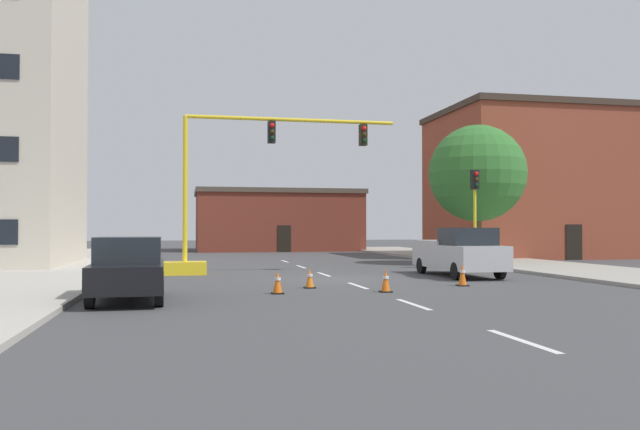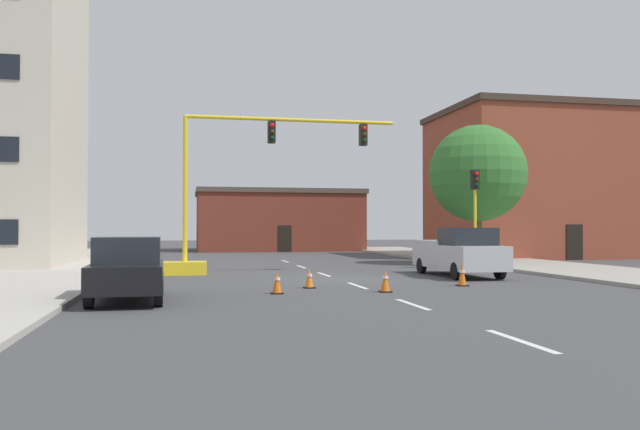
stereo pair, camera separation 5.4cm
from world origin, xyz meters
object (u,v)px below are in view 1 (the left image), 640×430
(traffic_light_pole_right, at_px, (475,196))
(pickup_truck_silver, at_px, (459,252))
(traffic_cone_roadside_c, at_px, (386,281))
(traffic_cone_roadside_a, at_px, (278,282))
(traffic_signal_gantry, at_px, (217,220))
(traffic_cone_roadside_b, at_px, (462,275))
(tree_right_mid, at_px, (477,173))
(sedan_black_near_left, at_px, (129,268))
(traffic_cone_roadside_d, at_px, (310,278))

(traffic_light_pole_right, bearing_deg, pickup_truck_silver, -122.69)
(traffic_cone_roadside_c, bearing_deg, traffic_cone_roadside_a, 176.73)
(traffic_signal_gantry, height_order, traffic_light_pole_right, traffic_signal_gantry)
(traffic_signal_gantry, relative_size, traffic_cone_roadside_b, 13.17)
(tree_right_mid, relative_size, pickup_truck_silver, 1.41)
(traffic_light_pole_right, height_order, traffic_cone_roadside_c, traffic_light_pole_right)
(traffic_signal_gantry, xyz_separation_m, sedan_black_near_left, (-2.85, -9.74, -1.42))
(traffic_light_pole_right, distance_m, traffic_cone_roadside_c, 12.96)
(traffic_cone_roadside_b, bearing_deg, traffic_signal_gantry, 136.92)
(traffic_cone_roadside_b, bearing_deg, traffic_light_pole_right, 62.06)
(pickup_truck_silver, height_order, traffic_cone_roadside_d, pickup_truck_silver)
(sedan_black_near_left, xyz_separation_m, traffic_cone_roadside_b, (10.78, 2.33, -0.51))
(tree_right_mid, bearing_deg, traffic_cone_roadside_c, -125.14)
(tree_right_mid, distance_m, traffic_cone_roadside_d, 17.13)
(traffic_signal_gantry, bearing_deg, traffic_cone_roadside_a, -81.02)
(sedan_black_near_left, bearing_deg, traffic_cone_roadside_c, 6.18)
(traffic_signal_gantry, xyz_separation_m, traffic_light_pole_right, (12.40, 1.02, 1.22))
(traffic_cone_roadside_d, bearing_deg, sedan_black_near_left, -154.68)
(traffic_light_pole_right, bearing_deg, traffic_cone_roadside_a, -138.49)
(traffic_cone_roadside_b, relative_size, traffic_cone_roadside_c, 1.08)
(traffic_signal_gantry, height_order, traffic_cone_roadside_b, traffic_signal_gantry)
(traffic_cone_roadside_b, bearing_deg, tree_right_mid, 62.30)
(traffic_cone_roadside_b, height_order, traffic_cone_roadside_c, traffic_cone_roadside_b)
(traffic_light_pole_right, bearing_deg, sedan_black_near_left, -144.79)
(sedan_black_near_left, relative_size, traffic_cone_roadside_a, 6.50)
(traffic_light_pole_right, distance_m, traffic_cone_roadside_d, 13.09)
(sedan_black_near_left, relative_size, traffic_cone_roadside_b, 5.92)
(traffic_cone_roadside_b, xyz_separation_m, traffic_cone_roadside_c, (-3.22, -1.51, -0.03))
(sedan_black_near_left, xyz_separation_m, traffic_cone_roadside_a, (4.23, 1.01, -0.54))
(traffic_signal_gantry, bearing_deg, traffic_cone_roadside_b, -43.08)
(traffic_signal_gantry, height_order, sedan_black_near_left, traffic_signal_gantry)
(pickup_truck_silver, xyz_separation_m, traffic_cone_roadside_d, (-6.97, -3.85, -0.65))
(sedan_black_near_left, bearing_deg, pickup_truck_silver, 27.36)
(traffic_cone_roadside_b, distance_m, traffic_cone_roadside_d, 5.26)
(pickup_truck_silver, height_order, traffic_cone_roadside_b, pickup_truck_silver)
(traffic_cone_roadside_b, bearing_deg, traffic_cone_roadside_a, -168.62)
(traffic_light_pole_right, bearing_deg, traffic_cone_roadside_d, -140.05)
(traffic_cone_roadside_d, bearing_deg, traffic_signal_gantry, 110.56)
(tree_right_mid, relative_size, traffic_cone_roadside_b, 9.89)
(traffic_cone_roadside_a, distance_m, traffic_cone_roadside_c, 3.33)
(traffic_cone_roadside_a, height_order, traffic_cone_roadside_c, traffic_cone_roadside_c)
(traffic_light_pole_right, height_order, sedan_black_near_left, traffic_light_pole_right)
(traffic_signal_gantry, bearing_deg, tree_right_mid, 17.99)
(traffic_cone_roadside_a, relative_size, traffic_cone_roadside_b, 0.91)
(traffic_cone_roadside_c, bearing_deg, traffic_light_pole_right, 52.28)
(traffic_signal_gantry, bearing_deg, sedan_black_near_left, -106.31)
(traffic_cone_roadside_b, xyz_separation_m, traffic_cone_roadside_d, (-5.25, 0.29, -0.05))
(sedan_black_near_left, distance_m, traffic_cone_roadside_a, 4.38)
(pickup_truck_silver, bearing_deg, tree_right_mid, 59.78)
(traffic_cone_roadside_d, bearing_deg, traffic_cone_roadside_a, -128.86)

